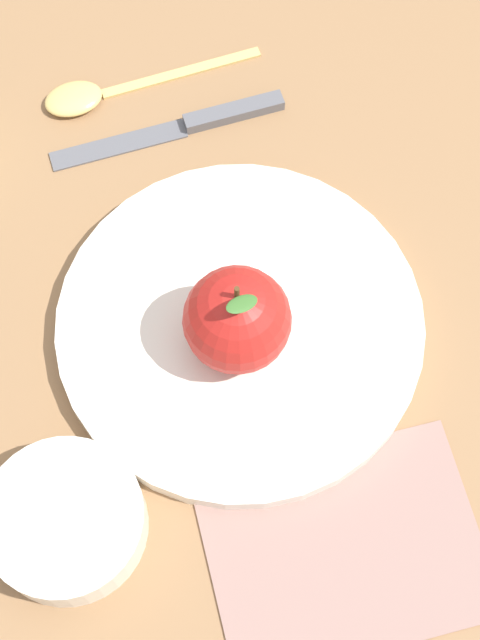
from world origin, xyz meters
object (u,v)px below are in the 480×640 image
Objects in this scene: dinner_plate at (240,325)px; side_bowl at (65,520)px; spoon at (100,92)px; linen_napkin at (345,548)px; knife at (190,124)px; apple at (239,319)px.

side_bowl reaches higher than dinner_plate.
spoon reaches higher than linen_napkin.
spoon is 0.42m from linen_napkin.
side_bowl is at bearing -56.82° from dinner_plate.
knife is (-0.29, 0.17, -0.02)m from side_bowl.
knife is (-0.20, 0.02, -0.05)m from apple.
side_bowl is 0.34m from knife.
dinner_plate is at bearing -174.45° from linen_napkin.
knife is 1.05× the size of spoon.
linen_napkin is at bearing 5.55° from dinner_plate.
spoon is 1.01× the size of linen_napkin.
knife is 0.36m from linen_napkin.
dinner_plate is 3.02× the size of apple.
apple is 0.49× the size of linen_napkin.
dinner_plate reaches higher than linen_napkin.
spoon is (-0.34, 0.11, -0.02)m from side_bowl.
knife is 1.06× the size of linen_napkin.
side_bowl is at bearing -18.30° from spoon.
spoon is (-0.24, -0.04, -0.01)m from dinner_plate.
dinner_plate is at bearing -5.64° from knife.
apple is 0.26m from spoon.
dinner_plate is 1.46× the size of linen_napkin.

